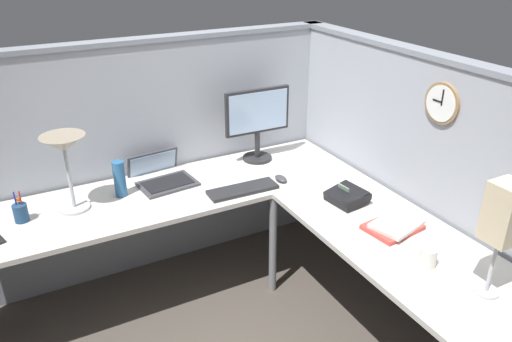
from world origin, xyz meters
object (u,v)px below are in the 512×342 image
Objects in this scene: computer_mouse at (281,179)px; thermos_flask at (120,179)px; laptop at (161,176)px; desk_lamp_paper at (504,216)px; keyboard at (242,190)px; wall_clock at (443,103)px; book_stack at (394,226)px; coffee_mug at (428,257)px; pen_cup at (21,212)px; monitor at (257,119)px; desk_lamp_dome at (64,150)px; office_phone at (348,197)px.

thermos_flask reaches higher than computer_mouse.
desk_lamp_paper reaches higher than laptop.
computer_mouse is at bearing 3.70° from keyboard.
book_stack is at bearing -164.99° from wall_clock.
coffee_mug reaches higher than computer_mouse.
laptop is 2.30× the size of pen_cup.
desk_lamp_dome is at bearing -174.20° from monitor.
desk_lamp_paper is at bearing -42.66° from pen_cup.
coffee_mug is at bearing -93.61° from office_phone.
book_stack reaches higher than keyboard.
wall_clock is at bearing -64.08° from monitor.
thermos_flask is (0.55, 0.04, 0.06)m from pen_cup.
desk_lamp_paper is (1.18, -1.63, 0.27)m from thermos_flask.
wall_clock reaches higher than desk_lamp_dome.
monitor is at bearing -0.64° from laptop.
pen_cup is 1.88× the size of coffee_mug.
pen_cup is at bearing 158.48° from office_phone.
laptop reaches higher than coffee_mug.
wall_clock is (1.48, -0.97, 0.51)m from thermos_flask.
pen_cup is at bearing 170.91° from computer_mouse.
desk_lamp_dome is at bearing 0.68° from pen_cup.
pen_cup is 0.57× the size of book_stack.
wall_clock is (0.35, -0.26, 0.59)m from office_phone.
monitor is 0.99m from thermos_flask.
office_phone is at bearing -31.87° from thermos_flask.
book_stack is (0.90, -1.15, -0.00)m from laptop.
computer_mouse is at bearing 114.72° from office_phone.
thermos_flask is (-0.94, 0.28, 0.09)m from computer_mouse.
monitor is 1.12× the size of desk_lamp_dome.
monitor is 5.21× the size of coffee_mug.
keyboard is 4.48× the size of coffee_mug.
pen_cup is (-1.52, -0.13, -0.24)m from monitor.
laptop is at bearing 179.36° from monitor.
desk_lamp_dome is at bearing 152.04° from wall_clock.
office_phone is 0.71× the size of book_stack.
coffee_mug is at bearing -51.41° from thermos_flask.
office_phone is (0.20, -0.43, 0.02)m from computer_mouse.
computer_mouse is 1.08× the size of coffee_mug.
keyboard is 0.73m from thermos_flask.
desk_lamp_dome is 2.01m from wall_clock.
desk_lamp_paper reaches higher than monitor.
wall_clock reaches higher than coffee_mug.
monitor is 2.27× the size of thermos_flask.
computer_mouse is (0.66, -0.38, -0.01)m from laptop.
desk_lamp_dome is 1.80m from book_stack.
computer_mouse is 1.10m from coffee_mug.
computer_mouse is 0.23× the size of desk_lamp_dome.
computer_mouse is 0.58× the size of pen_cup.
wall_clock is at bearing -27.96° from desk_lamp_dome.
keyboard is at bearing 140.34° from wall_clock.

